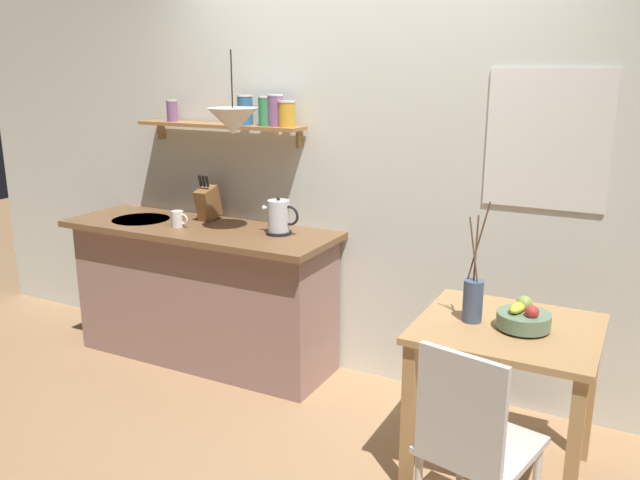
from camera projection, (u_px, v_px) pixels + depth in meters
name	position (u px, v px, depth m)	size (l,w,h in m)	color
ground_plane	(315.00, 414.00, 3.70)	(14.00, 14.00, 0.00)	#A87F56
back_wall	(397.00, 164.00, 3.82)	(6.80, 0.11, 2.70)	silver
kitchen_counter	(204.00, 292.00, 4.30)	(1.83, 0.63, 0.92)	gray
wall_shelf	(242.00, 117.00, 4.05)	(1.18, 0.20, 0.32)	#9E6B3D
dining_table	(506.00, 354.00, 3.01)	(0.80, 0.73, 0.76)	tan
dining_chair_near	(472.00, 441.00, 2.51)	(0.48, 0.50, 0.92)	silver
fruit_bowl	(523.00, 318.00, 2.92)	(0.24, 0.24, 0.14)	slate
twig_vase	(473.00, 299.00, 3.00)	(0.10, 0.09, 0.57)	#475675
electric_kettle	(279.00, 217.00, 3.94)	(0.24, 0.16, 0.23)	black
knife_block	(208.00, 203.00, 4.29)	(0.10, 0.19, 0.31)	brown
coffee_mug_by_sink	(178.00, 219.00, 4.13)	(0.12, 0.08, 0.10)	white
pendant_lamp	(233.00, 121.00, 3.72)	(0.29, 0.29, 0.47)	black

